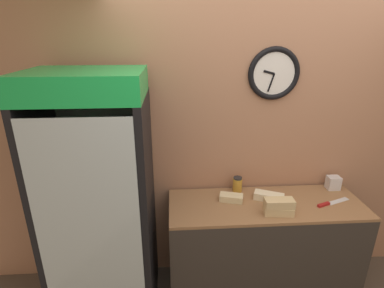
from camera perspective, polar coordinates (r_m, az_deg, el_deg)
wall_back at (r=2.71m, az=12.74°, el=1.11°), size 5.20×0.10×2.70m
prep_counter at (r=2.87m, az=13.15°, el=-18.58°), size 1.62×0.57×0.90m
beverage_cooler at (r=2.45m, az=-17.02°, el=-8.07°), size 0.78×0.70×2.00m
sandwich_stack_bottom at (r=2.48m, az=16.13°, el=-12.07°), size 0.23×0.12×0.07m
sandwich_stack_middle at (r=2.45m, az=16.28°, el=-10.77°), size 0.23×0.11×0.07m
sandwich_flat_left at (r=2.65m, az=14.43°, el=-9.69°), size 0.26×0.19×0.06m
sandwich_flat_right at (r=2.58m, az=7.49°, el=-10.11°), size 0.21×0.14×0.06m
chefs_knife at (r=2.77m, az=24.64°, el=-10.23°), size 0.32×0.15×0.02m
condiment_jar at (r=2.71m, az=8.64°, el=-7.61°), size 0.08×0.08×0.14m
napkin_dispenser at (r=3.01m, az=25.30°, el=-6.69°), size 0.11×0.09×0.12m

